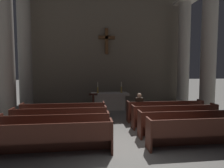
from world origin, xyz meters
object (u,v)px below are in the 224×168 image
pew_right_row_1 (204,132)px  column_right_third (184,55)px  pew_right_row_3 (175,116)px  lone_worshipper (139,107)px  pew_left_row_3 (60,119)px  pew_left_row_2 (55,127)px  candlestick_left (98,89)px  pew_left_row_1 (49,139)px  altar (110,101)px  pew_left_row_4 (64,113)px  column_right_second (209,51)px  column_left_third (25,54)px  lectern (93,105)px  candlestick_right (121,89)px  pew_right_row_2 (187,123)px  pew_right_row_4 (165,111)px  column_left_second (5,49)px

pew_right_row_1 → column_right_third: (2.69, 6.63, 2.85)m
pew_right_row_3 → lone_worshipper: size_ratio=2.68×
pew_left_row_3 → pew_left_row_2: bearing=-90.0°
candlestick_left → lone_worshipper: (1.76, -2.72, -0.52)m
pew_left_row_1 → altar: size_ratio=1.61×
pew_left_row_4 → column_right_second: (7.28, 0.96, 2.85)m
pew_left_row_4 → column_left_third: size_ratio=0.52×
lectern → candlestick_right: bearing=35.4°
altar → pew_right_row_2: bearing=-64.3°
pew_right_row_1 → pew_right_row_3: same height
lone_worshipper → pew_left_row_3: bearing=-162.6°
pew_right_row_1 → column_right_second: 5.60m
pew_left_row_2 → candlestick_left: size_ratio=5.54×
candlestick_right → pew_right_row_4: bearing=-59.9°
candlestick_right → pew_left_row_2: bearing=-122.1°
lone_worshipper → pew_left_row_1: bearing=-137.5°
pew_left_row_1 → lone_worshipper: size_ratio=2.68×
pew_left_row_4 → altar: size_ratio=1.61×
lectern → lone_worshipper: bearing=-36.5°
pew_right_row_1 → lone_worshipper: (-1.24, 3.07, 0.22)m
column_right_second → candlestick_left: (-5.69, 1.79, -2.12)m
pew_left_row_1 → pew_left_row_4: same height
pew_left_row_3 → lectern: 2.88m
column_right_third → candlestick_left: 6.13m
pew_left_row_3 → column_left_third: bearing=120.3°
pew_left_row_4 → lone_worshipper: 3.36m
pew_right_row_4 → column_left_third: bearing=153.7°
pew_left_row_3 → lone_worshipper: 3.52m
column_left_second → column_right_second: (9.97, 0.00, 0.00)m
altar → candlestick_left: bearing=-180.0°
candlestick_left → pew_right_row_2: bearing=-57.9°
pew_left_row_3 → column_left_second: bearing=143.8°
pew_right_row_1 → candlestick_left: bearing=117.4°
column_right_second → pew_right_row_1: bearing=-124.0°
pew_left_row_2 → candlestick_right: bearing=57.9°
column_left_second → lectern: column_left_second is taller
pew_left_row_2 → column_right_third: bearing=37.7°
lone_worshipper → pew_right_row_4: bearing=-1.8°
pew_left_row_1 → candlestick_left: bearing=74.6°
column_left_second → lectern: bearing=8.4°
candlestick_right → lone_worshipper: size_ratio=0.48×
pew_right_row_3 → lone_worshipper: lone_worshipper is taller
column_right_third → altar: (-4.99, -0.84, -2.80)m
pew_right_row_1 → lectern: lectern is taller
pew_left_row_2 → column_left_third: 6.85m
column_right_second → column_left_third: (-9.97, 2.64, 0.00)m
column_right_second → candlestick_right: 5.11m
pew_right_row_2 → altar: 5.30m
pew_left_row_2 → candlestick_right: 5.69m
column_right_third → candlestick_left: size_ratio=10.69×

